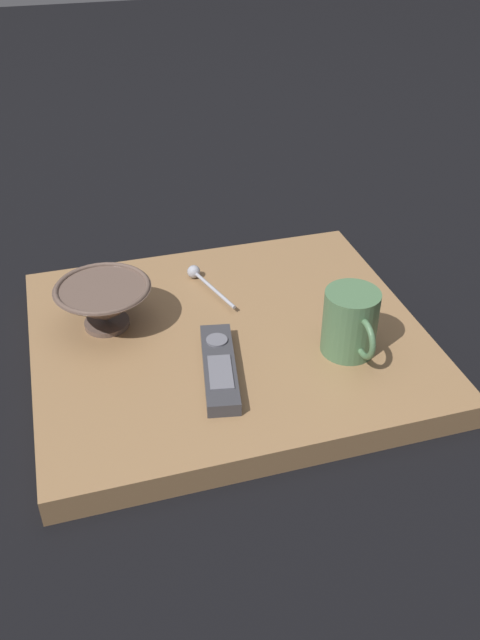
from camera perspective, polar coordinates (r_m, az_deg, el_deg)
ground_plane at (r=1.06m, az=-1.04°, el=-2.77°), size 6.00×6.00×0.00m
table at (r=1.05m, az=-1.05°, el=-1.89°), size 0.52×0.60×0.04m
cereal_bowl at (r=1.05m, az=-11.52°, el=1.40°), size 0.15×0.15×0.07m
coffee_mug at (r=0.98m, az=9.43°, el=-0.23°), size 0.12×0.08×0.10m
teaspoon at (r=1.15m, az=-3.51°, el=3.74°), size 0.14×0.05×0.02m
tv_remote_near at (r=0.95m, az=-1.77°, el=-4.06°), size 0.19×0.08×0.02m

